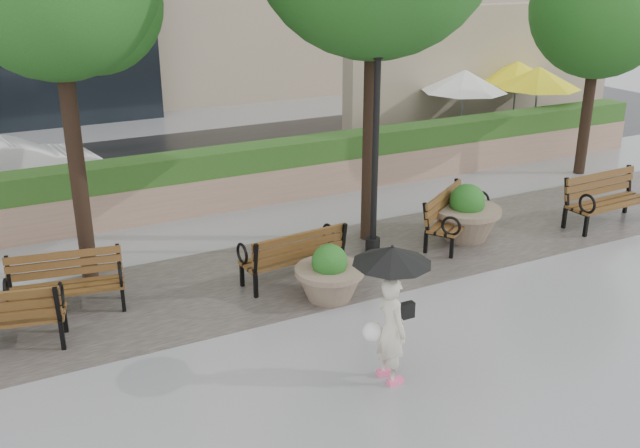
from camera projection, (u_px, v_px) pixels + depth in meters
name	position (u px, v px, depth m)	size (l,w,h in m)	color
ground	(411.00, 340.00, 10.68)	(100.00, 100.00, 0.00)	gray
cobble_strip	(319.00, 266.00, 13.18)	(28.00, 3.20, 0.01)	#383330
hedge_wall	(239.00, 176.00, 16.27)	(24.00, 0.80, 1.35)	tan
cafe_wall	(486.00, 71.00, 22.36)	(10.00, 0.60, 4.00)	tan
cafe_hedge	(517.00, 135.00, 20.86)	(8.00, 0.50, 0.90)	#214617
asphalt_street	(188.00, 162.00, 19.83)	(40.00, 7.00, 0.00)	black
bench_1	(67.00, 296.00, 11.41)	(1.88, 1.01, 0.96)	brown
bench_2	(293.00, 265.00, 12.51)	(1.90, 0.89, 0.99)	brown
bench_3	(454.00, 227.00, 14.28)	(1.97, 1.65, 1.01)	brown
bench_4	(607.00, 210.00, 15.14)	(2.06, 0.89, 1.09)	brown
planter_left	(330.00, 278.00, 11.83)	(1.16, 1.16, 0.97)	#7F6B56
planter_right	(466.00, 218.00, 14.34)	(1.37, 1.37, 1.15)	#7F6B56
lamppost	(375.00, 168.00, 13.20)	(0.28, 0.28, 3.90)	black
tree_2	(602.00, 12.00, 17.53)	(3.50, 3.41, 5.90)	black
patio_umb_white	(465.00, 81.00, 20.51)	(2.50, 2.50, 2.30)	black
patio_umb_yellow_a	(539.00, 78.00, 21.06)	(2.50, 2.50, 2.30)	black
patio_umb_yellow_b	(517.00, 72.00, 22.18)	(2.50, 2.50, 2.30)	black
car_right	(10.00, 168.00, 16.78)	(1.48, 4.24, 1.40)	white
pedestrian	(391.00, 301.00, 9.31)	(1.05, 1.05, 1.92)	beige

